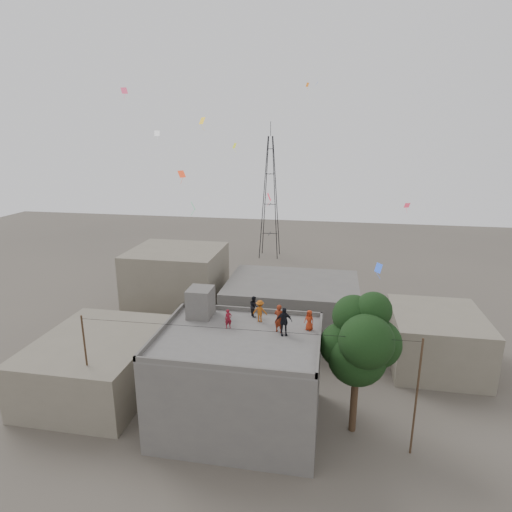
# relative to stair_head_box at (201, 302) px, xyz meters

# --- Properties ---
(ground) EXTENTS (140.00, 140.00, 0.00)m
(ground) POSITION_rel_stair_head_box_xyz_m (3.20, -2.60, -7.10)
(ground) COLOR #4A443D
(ground) RESTS_ON ground
(main_building) EXTENTS (10.00, 8.00, 6.10)m
(main_building) POSITION_rel_stair_head_box_xyz_m (3.20, -2.60, -4.05)
(main_building) COLOR #55524F
(main_building) RESTS_ON ground
(parapet) EXTENTS (10.00, 8.00, 0.30)m
(parapet) POSITION_rel_stair_head_box_xyz_m (3.20, -2.60, -0.85)
(parapet) COLOR #55524F
(parapet) RESTS_ON main_building
(stair_head_box) EXTENTS (1.60, 1.80, 2.00)m
(stair_head_box) POSITION_rel_stair_head_box_xyz_m (0.00, 0.00, 0.00)
(stair_head_box) COLOR #55524F
(stair_head_box) RESTS_ON main_building
(neighbor_west) EXTENTS (8.00, 10.00, 4.00)m
(neighbor_west) POSITION_rel_stair_head_box_xyz_m (-7.80, -0.60, -5.10)
(neighbor_west) COLOR #6B6454
(neighbor_west) RESTS_ON ground
(neighbor_north) EXTENTS (12.00, 9.00, 5.00)m
(neighbor_north) POSITION_rel_stair_head_box_xyz_m (5.20, 11.40, -4.60)
(neighbor_north) COLOR #55524F
(neighbor_north) RESTS_ON ground
(neighbor_northwest) EXTENTS (9.00, 8.00, 7.00)m
(neighbor_northwest) POSITION_rel_stair_head_box_xyz_m (-6.80, 13.40, -3.60)
(neighbor_northwest) COLOR #6B6454
(neighbor_northwest) RESTS_ON ground
(neighbor_east) EXTENTS (7.00, 8.00, 4.40)m
(neighbor_east) POSITION_rel_stair_head_box_xyz_m (17.20, 7.40, -4.90)
(neighbor_east) COLOR #6B6454
(neighbor_east) RESTS_ON ground
(tree) EXTENTS (4.90, 4.60, 9.10)m
(tree) POSITION_rel_stair_head_box_xyz_m (10.57, -2.00, -1.00)
(tree) COLOR black
(tree) RESTS_ON ground
(utility_line) EXTENTS (20.12, 0.62, 7.40)m
(utility_line) POSITION_rel_stair_head_box_xyz_m (3.70, -3.85, -3.27)
(utility_line) COLOR black
(utility_line) RESTS_ON ground
(transmission_tower) EXTENTS (2.97, 2.97, 20.01)m
(transmission_tower) POSITION_rel_stair_head_box_xyz_m (-0.80, 37.40, 1.97)
(transmission_tower) COLOR black
(transmission_tower) RESTS_ON ground
(person_red_adult) EXTENTS (0.79, 0.67, 1.84)m
(person_red_adult) POSITION_rel_stair_head_box_xyz_m (5.56, -1.52, -0.08)
(person_red_adult) COLOR maroon
(person_red_adult) RESTS_ON main_building
(person_orange_child) EXTENTS (0.77, 0.66, 1.33)m
(person_orange_child) POSITION_rel_stair_head_box_xyz_m (7.41, -0.88, -0.33)
(person_orange_child) COLOR #A32C12
(person_orange_child) RESTS_ON main_building
(person_dark_child) EXTENTS (0.81, 0.87, 1.43)m
(person_dark_child) POSITION_rel_stair_head_box_xyz_m (3.57, 0.65, -0.29)
(person_dark_child) COLOR black
(person_dark_child) RESTS_ON main_building
(person_dark_adult) EXTENTS (1.14, 0.71, 1.80)m
(person_dark_adult) POSITION_rel_stair_head_box_xyz_m (5.90, -1.88, -0.10)
(person_dark_adult) COLOR black
(person_dark_adult) RESTS_ON main_building
(person_orange_adult) EXTENTS (0.99, 0.61, 1.49)m
(person_orange_adult) POSITION_rel_stair_head_box_xyz_m (4.12, -0.17, -0.25)
(person_orange_adult) COLOR #9E4B12
(person_orange_adult) RESTS_ON main_building
(person_red_child) EXTENTS (0.54, 0.49, 1.25)m
(person_red_child) POSITION_rel_stair_head_box_xyz_m (2.30, -1.50, -0.38)
(person_red_child) COLOR maroon
(person_red_child) RESTS_ON main_building
(kites) EXTENTS (20.74, 15.59, 12.43)m
(kites) POSITION_rel_stair_head_box_xyz_m (2.47, 3.85, 9.08)
(kites) COLOR #FF421A
(kites) RESTS_ON ground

